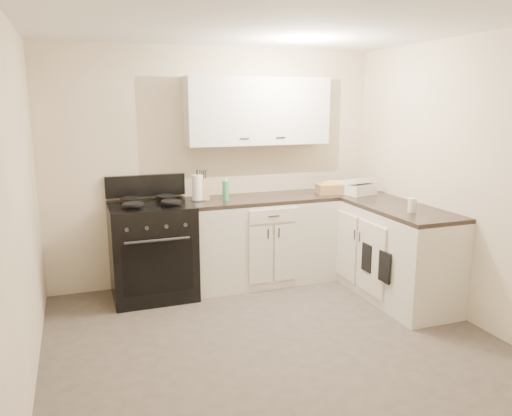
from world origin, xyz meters
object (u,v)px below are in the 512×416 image
object	(u,v)px
stove	(152,252)
knife_block	(203,189)
countertop_grill	(357,189)
wicker_basket	(332,189)
paper_towel	(198,188)

from	to	relation	value
stove	knife_block	xyz separation A→B (m)	(0.56, 0.08, 0.59)
stove	countertop_grill	distance (m)	2.31
countertop_grill	wicker_basket	bearing A→B (deg)	139.75
paper_towel	wicker_basket	size ratio (longest dim) A/B	0.83
stove	knife_block	distance (m)	0.82
wicker_basket	countertop_grill	xyz separation A→B (m)	(0.25, -0.13, 0.00)
countertop_grill	stove	bearing A→B (deg)	163.03
stove	knife_block	size ratio (longest dim) A/B	4.41
paper_towel	countertop_grill	size ratio (longest dim) A/B	0.86
countertop_grill	knife_block	bearing A→B (deg)	158.92
stove	countertop_grill	world-z (taller)	countertop_grill
knife_block	stove	bearing A→B (deg)	-177.63
knife_block	wicker_basket	xyz separation A→B (m)	(1.43, -0.12, -0.06)
knife_block	countertop_grill	world-z (taller)	knife_block
knife_block	countertop_grill	size ratio (longest dim) A/B	0.71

